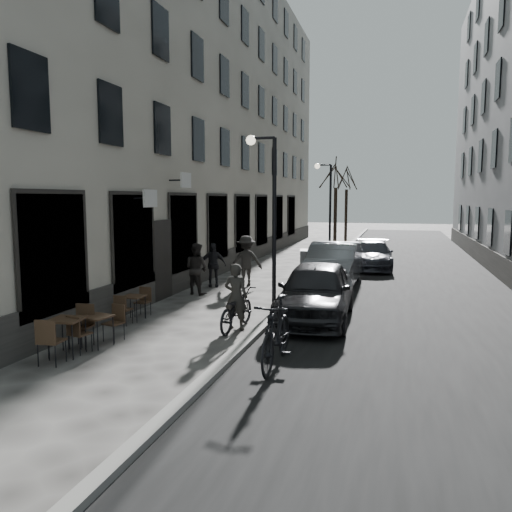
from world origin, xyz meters
The scene contains 21 objects.
ground centered at (0.00, 0.00, 0.00)m, with size 120.00×120.00×0.00m, color #343230.
road centered at (3.85, 16.00, 0.00)m, with size 7.30×60.00×0.00m, color black.
kerb centered at (0.20, 16.00, 0.06)m, with size 0.25×60.00×0.12m, color slate.
building_left centered at (-6.00, 16.50, 8.00)m, with size 4.00×35.00×16.00m, color gray.
streetlamp_near centered at (-0.17, 6.00, 3.16)m, with size 0.90×0.28×5.09m.
streetlamp_far centered at (-0.17, 18.00, 3.16)m, with size 0.90×0.28×5.09m.
tree_near centered at (-0.10, 21.00, 4.66)m, with size 2.40×2.40×5.70m.
tree_far centered at (-0.10, 27.00, 4.66)m, with size 2.40×2.40×5.70m.
bistro_set_a centered at (-3.20, 0.83, 0.48)m, with size 0.72×1.63×0.94m.
bistro_set_b centered at (-2.96, 1.55, 0.43)m, with size 0.67×1.45×0.83m.
bistro_set_c centered at (-3.42, 3.94, 0.41)m, with size 0.56×1.36×0.80m.
utility_cabinet centered at (0.10, 10.73, 0.67)m, with size 0.49×0.90×1.35m, color slate.
bicycle centered at (-0.44, 3.81, 0.51)m, with size 0.68×1.96×1.03m, color black.
cyclist_rider centered at (-0.44, 3.81, 0.84)m, with size 0.61×0.40×1.68m, color #2A2824.
pedestrian_near centered at (-3.22, 7.85, 0.89)m, with size 0.86×0.67×1.78m, color black.
pedestrian_mid centered at (-2.09, 10.01, 0.95)m, with size 1.22×0.70×1.89m, color black.
pedestrian_far centered at (-3.21, 9.42, 0.83)m, with size 0.97×0.40×1.65m, color black.
car_near centered at (1.34, 5.33, 0.80)m, with size 1.88×4.68×1.59m, color black.
car_mid centered at (1.12, 10.67, 0.82)m, with size 1.74×5.00×1.65m, color gray.
car_far centered at (2.30, 15.93, 0.65)m, with size 1.84×4.51×1.31m, color #35363E.
moped centered at (1.20, 1.36, 0.68)m, with size 0.64×2.27×1.37m, color black.
Camera 1 is at (3.45, -7.91, 3.30)m, focal length 35.00 mm.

